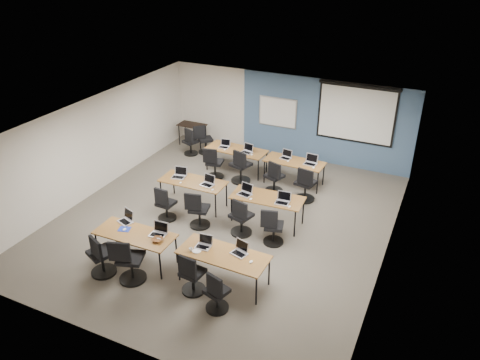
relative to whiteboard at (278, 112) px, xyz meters
The scene contains 58 objects.
floor 4.67m from the whiteboard, 86.12° to the right, with size 8.00×9.00×0.02m, color #6B6354.
ceiling 4.61m from the whiteboard, 86.12° to the right, with size 8.00×9.00×0.02m, color white.
wall_back 0.32m from the whiteboard, 13.87° to the left, with size 8.00×0.04×2.70m, color beige.
wall_front 8.93m from the whiteboard, 88.08° to the right, with size 8.00×0.04×2.70m, color beige.
wall_left 5.77m from the whiteboard, 129.90° to the right, with size 0.04×9.00×2.70m, color beige.
wall_right 6.17m from the whiteboard, 45.83° to the right, with size 0.04×9.00×2.70m, color beige.
blue_accent_panel 1.55m from the whiteboard, ahead, with size 5.50×0.04×2.70m, color #3D5977.
whiteboard is the anchor object (origin of this frame).
projector_screen 2.54m from the whiteboard, ahead, with size 2.40×0.10×1.82m.
training_table_front_left 6.87m from the whiteboard, 95.82° to the right, with size 1.80×0.75×0.73m.
training_table_front_right 6.82m from the whiteboard, 78.12° to the right, with size 1.89×0.79×0.73m.
training_table_mid_left 4.26m from the whiteboard, 100.86° to the right, with size 1.78×0.74×0.73m.
training_table_mid_right 4.36m from the whiteboard, 71.97° to the right, with size 1.81×0.75×0.73m.
training_table_back_left 2.01m from the whiteboard, 110.21° to the right, with size 1.86×0.77×0.73m.
training_table_back_right 2.33m from the whiteboard, 55.57° to the right, with size 1.73×0.72×0.73m.
laptop_0 6.60m from the whiteboard, 100.16° to the right, with size 0.34×0.29×0.26m.
mouse_0 6.89m from the whiteboard, 98.22° to the right, with size 0.07×0.10×0.04m, color white.
task_chair_0 7.66m from the whiteboard, 98.17° to the right, with size 0.58×0.55×1.02m.
laptop_1 6.63m from the whiteboard, 91.67° to the right, with size 0.35×0.30×0.26m.
mouse_1 6.73m from the whiteboard, 90.84° to the right, with size 0.06×0.10×0.04m, color white.
task_chair_1 7.50m from the whiteboard, 93.21° to the right, with size 0.60×0.58×1.05m.
laptop_2 6.66m from the whiteboard, 82.11° to the right, with size 0.31×0.27×0.24m.
mouse_2 6.77m from the whiteboard, 81.20° to the right, with size 0.06×0.09×0.03m, color white.
task_chair_2 7.33m from the whiteboard, 82.41° to the right, with size 0.49×0.49×0.97m.
laptop_3 6.70m from the whiteboard, 75.33° to the right, with size 0.33×0.28×0.25m.
mouse_3 6.98m from the whiteboard, 73.10° to the right, with size 0.06×0.10×0.04m, color white.
task_chair_3 7.70m from the whiteboard, 77.50° to the right, with size 0.47×0.46×0.95m.
laptop_4 4.30m from the whiteboard, 106.96° to the right, with size 0.35×0.30×0.27m.
mouse_4 4.53m from the whiteboard, 103.18° to the right, with size 0.05×0.09×0.03m, color white.
task_chair_4 5.29m from the whiteboard, 101.82° to the right, with size 0.48×0.48×0.96m.
laptop_5 4.19m from the whiteboard, 94.60° to the right, with size 0.34×0.29×0.26m.
mouse_5 4.40m from the whiteboard, 91.04° to the right, with size 0.06×0.10×0.04m, color white.
task_chair_5 5.11m from the whiteboard, 91.69° to the right, with size 0.52×0.52×1.00m.
laptop_6 4.28m from the whiteboard, 79.63° to the right, with size 0.34×0.29×0.26m.
mouse_6 4.53m from the whiteboard, 77.14° to the right, with size 0.07×0.10×0.04m, color white.
task_chair_6 5.06m from the whiteboard, 78.80° to the right, with size 0.53×0.53×1.01m.
laptop_7 4.57m from the whiteboard, 67.06° to the right, with size 0.34×0.29×0.26m.
mouse_7 4.79m from the whiteboard, 65.23° to the right, with size 0.06×0.10×0.03m, color white.
task_chair_7 5.32m from the whiteboard, 69.87° to the right, with size 0.49×0.49×0.97m.
laptop_8 2.14m from the whiteboard, 120.98° to the right, with size 0.31×0.26×0.24m.
mouse_8 2.28m from the whiteboard, 115.51° to the right, with size 0.06×0.09×0.03m, color white.
task_chair_8 2.88m from the whiteboard, 113.04° to the right, with size 0.52×0.52×1.00m.
laptop_9 1.94m from the whiteboard, 98.08° to the right, with size 0.33×0.28×0.25m.
mouse_9 2.06m from the whiteboard, 91.47° to the right, with size 0.06×0.10×0.04m, color white.
task_chair_9 2.59m from the whiteboard, 95.05° to the right, with size 0.60×0.58×1.06m.
laptop_10 2.06m from the whiteboard, 61.06° to the right, with size 0.31×0.27×0.24m.
mouse_10 2.29m from the whiteboard, 60.35° to the right, with size 0.06×0.10×0.03m, color white.
task_chair_10 2.89m from the whiteboard, 70.19° to the right, with size 0.53×0.51×0.99m.
laptop_11 2.55m from the whiteboard, 45.94° to the right, with size 0.36×0.30×0.27m.
mouse_11 2.83m from the whiteboard, 46.95° to the right, with size 0.07×0.10×0.04m, color white.
task_chair_11 3.36m from the whiteboard, 54.77° to the right, with size 0.55×0.55×1.03m.
blue_mousepad 6.87m from the whiteboard, 98.41° to the right, with size 0.26×0.22×0.01m, color #1B30A4.
snack_bowl 6.85m from the whiteboard, 90.71° to the right, with size 0.24×0.24×0.06m, color #9C5D20.
snack_plate 6.87m from the whiteboard, 82.80° to the right, with size 0.18×0.18×0.01m, color white.
coffee_cup 6.93m from the whiteboard, 83.68° to the right, with size 0.07×0.07×0.06m, color white.
utility_table 3.07m from the whiteboard, 169.63° to the right, with size 0.95×0.53×0.75m.
spare_chair_a 2.63m from the whiteboard, 156.37° to the right, with size 0.59×0.50×0.98m.
spare_chair_b 3.05m from the whiteboard, 152.86° to the right, with size 0.48×0.47×0.95m.
Camera 1 is at (4.70, -9.08, 6.47)m, focal length 35.00 mm.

